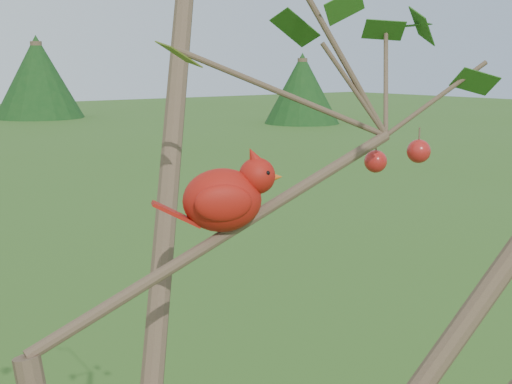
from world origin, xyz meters
TOP-DOWN VIEW (x-y plane):
  - crabapple_tree at (0.03, -0.02)m, footprint 2.35×2.05m
  - cardinal at (0.24, 0.07)m, footprint 0.18×0.13m

SIDE VIEW (x-z plane):
  - crabapple_tree at x=0.03m, z-range 0.65..3.60m
  - cardinal at x=0.24m, z-range 2.06..2.20m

